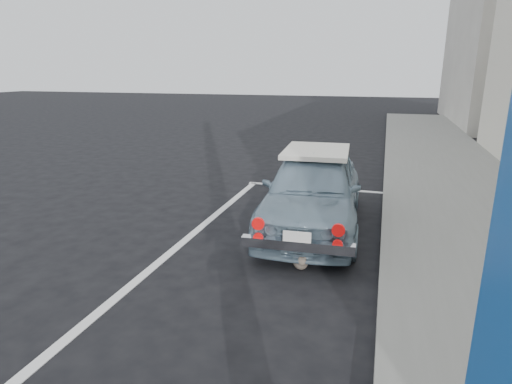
# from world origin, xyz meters

# --- Properties ---
(building_far) EXTENTS (3.50, 10.00, 8.00)m
(building_far) POSITION_xyz_m (6.35, 20.00, 4.00)
(building_far) COLOR #ACA59C
(building_far) RESTS_ON ground
(pline_front) EXTENTS (3.00, 0.12, 0.01)m
(pline_front) POSITION_xyz_m (0.50, 6.50, 0.00)
(pline_front) COLOR silver
(pline_front) RESTS_ON ground
(pline_side) EXTENTS (0.12, 7.00, 0.01)m
(pline_side) POSITION_xyz_m (-0.90, 3.00, 0.00)
(pline_side) COLOR silver
(pline_side) RESTS_ON ground
(retro_coupe) EXTENTS (1.62, 3.60, 1.20)m
(retro_coupe) POSITION_xyz_m (0.75, 4.22, 0.61)
(retro_coupe) COLOR #7A95A7
(retro_coupe) RESTS_ON ground
(cat) EXTENTS (0.28, 0.41, 0.23)m
(cat) POSITION_xyz_m (0.87, 2.69, 0.10)
(cat) COLOR brown
(cat) RESTS_ON ground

